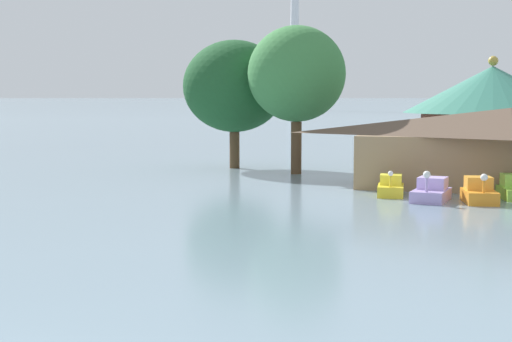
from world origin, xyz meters
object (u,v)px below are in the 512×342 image
(boathouse, at_px, (510,147))
(shoreline_tree_mid, at_px, (297,74))
(green_roof_pavilion, at_px, (492,113))
(pedal_boat_orange, at_px, (479,193))
(shoreline_tree_tall_left, at_px, (234,86))
(pedal_boat_lavender, at_px, (431,192))
(pedal_boat_yellow, at_px, (391,187))

(boathouse, height_order, shoreline_tree_mid, shoreline_tree_mid)
(boathouse, bearing_deg, green_roof_pavilion, 95.41)
(green_roof_pavilion, bearing_deg, boathouse, -84.59)
(pedal_boat_orange, bearing_deg, shoreline_tree_tall_left, -139.39)
(pedal_boat_lavender, xyz_separation_m, shoreline_tree_tall_left, (-15.34, 14.13, 5.64))
(boathouse, xyz_separation_m, green_roof_pavilion, (-0.94, 9.90, 1.71))
(pedal_boat_yellow, bearing_deg, pedal_boat_lavender, 52.21)
(pedal_boat_lavender, height_order, green_roof_pavilion, green_roof_pavilion)
(pedal_boat_lavender, distance_m, boathouse, 7.82)
(shoreline_tree_tall_left, bearing_deg, green_roof_pavilion, 6.65)
(pedal_boat_yellow, distance_m, pedal_boat_orange, 4.89)
(boathouse, relative_size, shoreline_tree_mid, 1.83)
(shoreline_tree_tall_left, bearing_deg, boathouse, -21.77)
(shoreline_tree_tall_left, distance_m, shoreline_tree_mid, 6.17)
(shoreline_tree_mid, bearing_deg, green_roof_pavilion, 20.92)
(pedal_boat_orange, bearing_deg, shoreline_tree_mid, -143.41)
(pedal_boat_lavender, relative_size, pedal_boat_orange, 1.09)
(pedal_boat_yellow, bearing_deg, shoreline_tree_mid, -147.37)
(pedal_boat_orange, distance_m, shoreline_tree_tall_left, 23.37)
(pedal_boat_lavender, height_order, shoreline_tree_mid, shoreline_tree_mid)
(pedal_boat_orange, distance_m, green_roof_pavilion, 16.72)
(pedal_boat_lavender, xyz_separation_m, green_roof_pavilion, (3.11, 16.28, 3.72))
(boathouse, distance_m, shoreline_tree_tall_left, 21.19)
(pedal_boat_orange, relative_size, boathouse, 0.15)
(pedal_boat_lavender, relative_size, shoreline_tree_mid, 0.30)
(pedal_boat_lavender, bearing_deg, shoreline_tree_mid, -130.82)
(pedal_boat_yellow, height_order, pedal_boat_orange, pedal_boat_orange)
(pedal_boat_orange, relative_size, green_roof_pavilion, 0.23)
(pedal_boat_yellow, bearing_deg, pedal_boat_orange, 67.41)
(pedal_boat_yellow, bearing_deg, boathouse, 122.83)
(pedal_boat_lavender, bearing_deg, pedal_boat_yellow, -114.67)
(pedal_boat_lavender, distance_m, pedal_boat_orange, 2.40)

